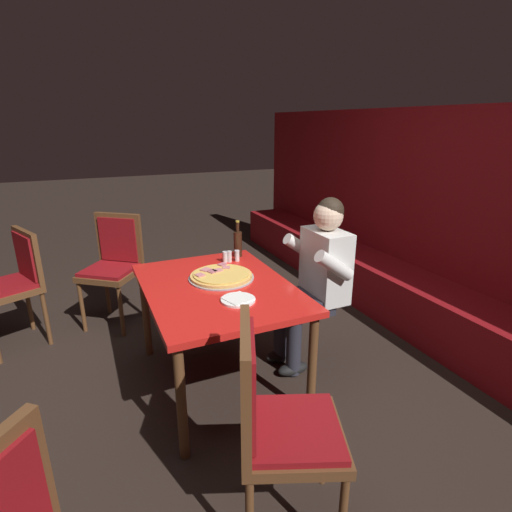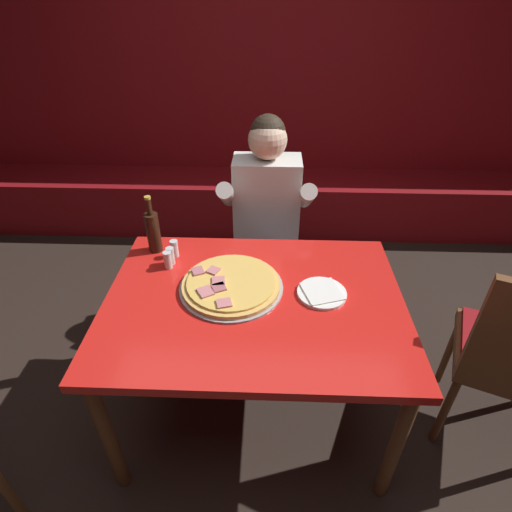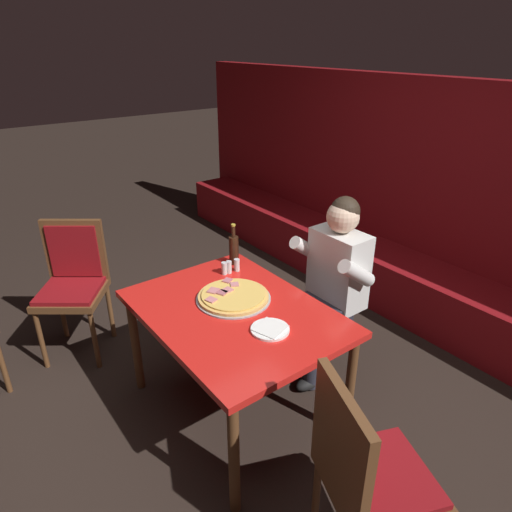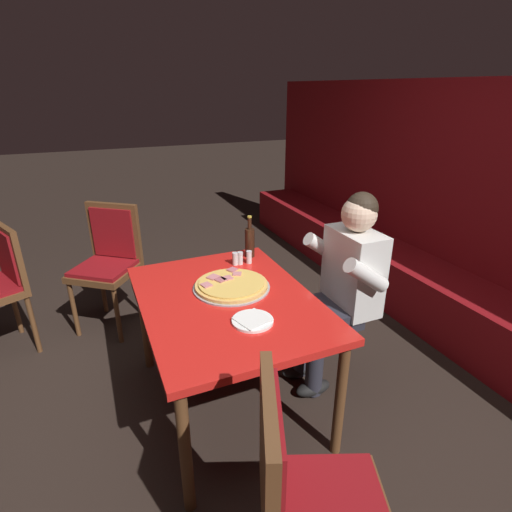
{
  "view_description": "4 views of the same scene",
  "coord_description": "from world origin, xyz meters",
  "px_view_note": "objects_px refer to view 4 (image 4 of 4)",
  "views": [
    {
      "loc": [
        2.33,
        -0.75,
        1.77
      ],
      "look_at": [
        0.11,
        0.23,
        0.95
      ],
      "focal_mm": 28.0,
      "sensor_mm": 36.0,
      "label": 1
    },
    {
      "loc": [
        0.05,
        -1.27,
        1.85
      ],
      "look_at": [
        0.0,
        0.18,
        0.84
      ],
      "focal_mm": 28.0,
      "sensor_mm": 36.0,
      "label": 2
    },
    {
      "loc": [
        1.86,
        -1.25,
        2.16
      ],
      "look_at": [
        -0.13,
        0.26,
        0.97
      ],
      "focal_mm": 32.0,
      "sensor_mm": 36.0,
      "label": 3
    },
    {
      "loc": [
        1.86,
        -0.62,
        1.83
      ],
      "look_at": [
        -0.01,
        0.18,
        0.96
      ],
      "focal_mm": 28.0,
      "sensor_mm": 36.0,
      "label": 4
    }
  ],
  "objects_px": {
    "beer_bottle": "(250,241)",
    "shaker_parmesan": "(235,259)",
    "plate_white_paper": "(253,321)",
    "shaker_black_pepper": "(249,258)",
    "dining_chair_near_right": "(303,496)",
    "diner_seated_blue_shirt": "(341,284)",
    "shaker_red_pepper_flakes": "(240,259)",
    "dining_chair_side_aisle": "(109,257)",
    "main_dining_table": "(227,310)",
    "pizza": "(231,285)"
  },
  "relations": [
    {
      "from": "diner_seated_blue_shirt",
      "to": "beer_bottle",
      "type": "bearing_deg",
      "value": -144.13
    },
    {
      "from": "shaker_parmesan",
      "to": "dining_chair_side_aisle",
      "type": "relative_size",
      "value": 0.09
    },
    {
      "from": "main_dining_table",
      "to": "shaker_black_pepper",
      "type": "distance_m",
      "value": 0.51
    },
    {
      "from": "shaker_parmesan",
      "to": "dining_chair_side_aisle",
      "type": "xyz_separation_m",
      "value": [
        -0.87,
        -0.75,
        -0.2
      ]
    },
    {
      "from": "plate_white_paper",
      "to": "shaker_black_pepper",
      "type": "distance_m",
      "value": 0.73
    },
    {
      "from": "dining_chair_near_right",
      "to": "dining_chair_side_aisle",
      "type": "height_order",
      "value": "dining_chair_near_right"
    },
    {
      "from": "diner_seated_blue_shirt",
      "to": "dining_chair_side_aisle",
      "type": "height_order",
      "value": "diner_seated_blue_shirt"
    },
    {
      "from": "plate_white_paper",
      "to": "beer_bottle",
      "type": "distance_m",
      "value": 0.85
    },
    {
      "from": "main_dining_table",
      "to": "beer_bottle",
      "type": "xyz_separation_m",
      "value": [
        -0.5,
        0.34,
        0.19
      ]
    },
    {
      "from": "beer_bottle",
      "to": "shaker_parmesan",
      "type": "height_order",
      "value": "beer_bottle"
    },
    {
      "from": "main_dining_table",
      "to": "plate_white_paper",
      "type": "relative_size",
      "value": 5.97
    },
    {
      "from": "plate_white_paper",
      "to": "diner_seated_blue_shirt",
      "type": "xyz_separation_m",
      "value": [
        -0.25,
        0.7,
        -0.05
      ]
    },
    {
      "from": "plate_white_paper",
      "to": "diner_seated_blue_shirt",
      "type": "distance_m",
      "value": 0.74
    },
    {
      "from": "shaker_black_pepper",
      "to": "diner_seated_blue_shirt",
      "type": "bearing_deg",
      "value": 45.32
    },
    {
      "from": "plate_white_paper",
      "to": "beer_bottle",
      "type": "xyz_separation_m",
      "value": [
        -0.78,
        0.31,
        0.1
      ]
    },
    {
      "from": "shaker_parmesan",
      "to": "dining_chair_near_right",
      "type": "height_order",
      "value": "dining_chair_near_right"
    },
    {
      "from": "plate_white_paper",
      "to": "dining_chair_near_right",
      "type": "relative_size",
      "value": 0.21
    },
    {
      "from": "plate_white_paper",
      "to": "shaker_parmesan",
      "type": "xyz_separation_m",
      "value": [
        -0.69,
        0.16,
        0.03
      ]
    },
    {
      "from": "pizza",
      "to": "shaker_red_pepper_flakes",
      "type": "xyz_separation_m",
      "value": [
        -0.3,
        0.17,
        0.02
      ]
    },
    {
      "from": "shaker_red_pepper_flakes",
      "to": "shaker_black_pepper",
      "type": "height_order",
      "value": "same"
    },
    {
      "from": "pizza",
      "to": "dining_chair_side_aisle",
      "type": "bearing_deg",
      "value": -152.36
    },
    {
      "from": "shaker_black_pepper",
      "to": "plate_white_paper",
      "type": "bearing_deg",
      "value": -20.92
    },
    {
      "from": "shaker_red_pepper_flakes",
      "to": "diner_seated_blue_shirt",
      "type": "distance_m",
      "value": 0.67
    },
    {
      "from": "main_dining_table",
      "to": "pizza",
      "type": "xyz_separation_m",
      "value": [
        -0.1,
        0.07,
        0.1
      ]
    },
    {
      "from": "dining_chair_near_right",
      "to": "shaker_red_pepper_flakes",
      "type": "bearing_deg",
      "value": 166.6
    },
    {
      "from": "plate_white_paper",
      "to": "diner_seated_blue_shirt",
      "type": "bearing_deg",
      "value": 109.49
    },
    {
      "from": "shaker_black_pepper",
      "to": "shaker_parmesan",
      "type": "xyz_separation_m",
      "value": [
        -0.01,
        -0.09,
        0.0
      ]
    },
    {
      "from": "plate_white_paper",
      "to": "shaker_black_pepper",
      "type": "xyz_separation_m",
      "value": [
        -0.68,
        0.26,
        0.03
      ]
    },
    {
      "from": "beer_bottle",
      "to": "plate_white_paper",
      "type": "bearing_deg",
      "value": -21.45
    },
    {
      "from": "diner_seated_blue_shirt",
      "to": "dining_chair_near_right",
      "type": "bearing_deg",
      "value": -38.99
    },
    {
      "from": "shaker_parmesan",
      "to": "beer_bottle",
      "type": "bearing_deg",
      "value": 123.23
    },
    {
      "from": "main_dining_table",
      "to": "pizza",
      "type": "distance_m",
      "value": 0.16
    },
    {
      "from": "shaker_black_pepper",
      "to": "dining_chair_near_right",
      "type": "relative_size",
      "value": 0.09
    },
    {
      "from": "dining_chair_near_right",
      "to": "shaker_parmesan",
      "type": "bearing_deg",
      "value": 167.88
    },
    {
      "from": "diner_seated_blue_shirt",
      "to": "shaker_parmesan",
      "type": "bearing_deg",
      "value": -129.84
    },
    {
      "from": "main_dining_table",
      "to": "diner_seated_blue_shirt",
      "type": "relative_size",
      "value": 0.98
    },
    {
      "from": "shaker_black_pepper",
      "to": "shaker_parmesan",
      "type": "bearing_deg",
      "value": -96.83
    },
    {
      "from": "plate_white_paper",
      "to": "shaker_red_pepper_flakes",
      "type": "xyz_separation_m",
      "value": [
        -0.69,
        0.2,
        0.03
      ]
    },
    {
      "from": "plate_white_paper",
      "to": "shaker_parmesan",
      "type": "bearing_deg",
      "value": 166.57
    },
    {
      "from": "beer_bottle",
      "to": "shaker_black_pepper",
      "type": "distance_m",
      "value": 0.14
    },
    {
      "from": "shaker_parmesan",
      "to": "pizza",
      "type": "bearing_deg",
      "value": -24.37
    },
    {
      "from": "dining_chair_side_aisle",
      "to": "shaker_black_pepper",
      "type": "bearing_deg",
      "value": 43.8
    },
    {
      "from": "pizza",
      "to": "dining_chair_near_right",
      "type": "bearing_deg",
      "value": -8.81
    },
    {
      "from": "diner_seated_blue_shirt",
      "to": "shaker_red_pepper_flakes",
      "type": "bearing_deg",
      "value": -131.35
    },
    {
      "from": "beer_bottle",
      "to": "dining_chair_near_right",
      "type": "xyz_separation_m",
      "value": [
        1.59,
        -0.47,
        -0.27
      ]
    },
    {
      "from": "shaker_red_pepper_flakes",
      "to": "dining_chair_side_aisle",
      "type": "distance_m",
      "value": 1.19
    },
    {
      "from": "dining_chair_side_aisle",
      "to": "beer_bottle",
      "type": "bearing_deg",
      "value": 49.04
    },
    {
      "from": "pizza",
      "to": "shaker_red_pepper_flakes",
      "type": "bearing_deg",
      "value": 150.1
    },
    {
      "from": "shaker_black_pepper",
      "to": "dining_chair_near_right",
      "type": "distance_m",
      "value": 1.56
    },
    {
      "from": "beer_bottle",
      "to": "shaker_black_pepper",
      "type": "bearing_deg",
      "value": -24.77
    }
  ]
}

